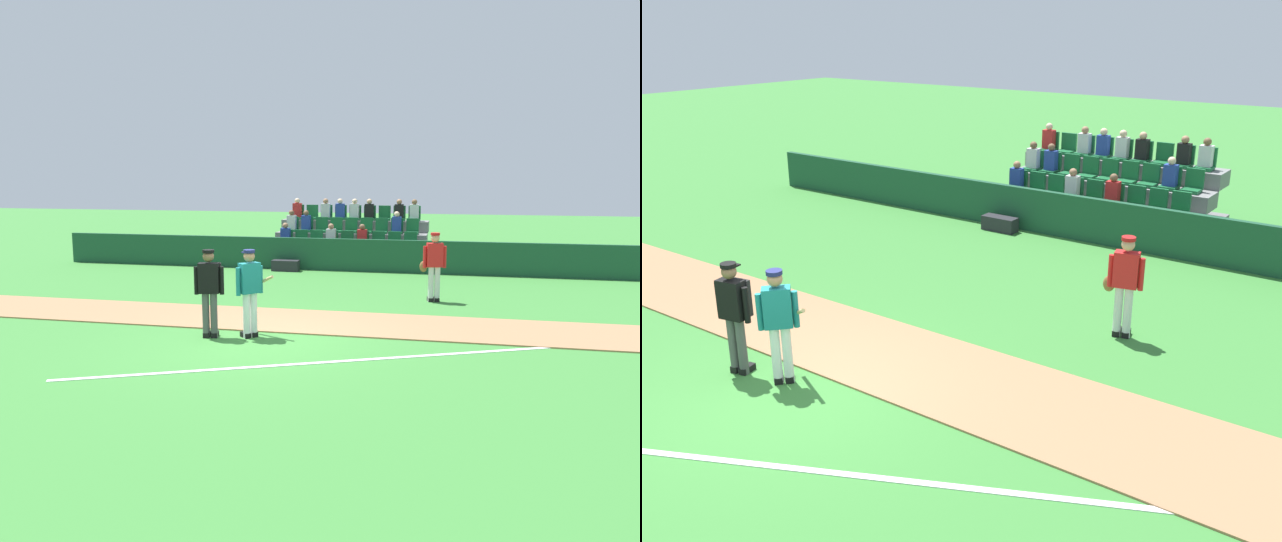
{
  "view_description": "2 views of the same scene",
  "coord_description": "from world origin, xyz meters",
  "views": [
    {
      "loc": [
        3.83,
        -11.46,
        3.24
      ],
      "look_at": [
        0.9,
        1.81,
        1.13
      ],
      "focal_mm": 35.57,
      "sensor_mm": 36.0,
      "label": 1
    },
    {
      "loc": [
        7.35,
        -5.85,
        5.1
      ],
      "look_at": [
        1.18,
        2.85,
        1.26
      ],
      "focal_mm": 39.79,
      "sensor_mm": 36.0,
      "label": 2
    }
  ],
  "objects": [
    {
      "name": "ground_plane",
      "position": [
        0.0,
        0.0,
        0.0
      ],
      "size": [
        80.0,
        80.0,
        0.0
      ],
      "primitive_type": "plane",
      "color": "#387A33"
    },
    {
      "name": "infield_dirt_path",
      "position": [
        0.0,
        1.75,
        0.01
      ],
      "size": [
        28.0,
        2.19,
        0.03
      ],
      "primitive_type": "cube",
      "color": "#9E704C",
      "rests_on": "ground"
    },
    {
      "name": "foul_line_chalk",
      "position": [
        3.0,
        -0.5,
        0.01
      ],
      "size": [
        10.91,
        5.18,
        0.01
      ],
      "primitive_type": "cube",
      "rotation": [
        0.0,
        0.0,
        0.44
      ],
      "color": "white",
      "rests_on": "ground"
    },
    {
      "name": "dugout_fence",
      "position": [
        0.0,
        9.17,
        0.54
      ],
      "size": [
        20.0,
        0.16,
        1.08
      ],
      "primitive_type": "cube",
      "color": "#19472D",
      "rests_on": "ground"
    },
    {
      "name": "stadium_bleachers",
      "position": [
        -0.01,
        11.06,
        0.65
      ],
      "size": [
        5.55,
        2.95,
        2.3
      ],
      "color": "slate",
      "rests_on": "ground"
    },
    {
      "name": "batter_teal_jersey",
      "position": [
        -0.17,
        0.22,
        0.97
      ],
      "size": [
        0.74,
        0.68,
        1.76
      ],
      "color": "white",
      "rests_on": "ground"
    },
    {
      "name": "umpire_home_plate",
      "position": [
        -0.95,
        0.06,
        1.0
      ],
      "size": [
        0.58,
        0.36,
        1.76
      ],
      "color": "#4C4C4C",
      "rests_on": "ground"
    },
    {
      "name": "runner_red_jersey",
      "position": [
        3.23,
        4.59,
        0.96
      ],
      "size": [
        0.67,
        0.37,
        1.76
      ],
      "color": "silver",
      "rests_on": "ground"
    },
    {
      "name": "equipment_bag",
      "position": [
        -1.81,
        8.72,
        0.18
      ],
      "size": [
        0.9,
        0.36,
        0.36
      ],
      "primitive_type": "cube",
      "color": "#232328",
      "rests_on": "ground"
    }
  ]
}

